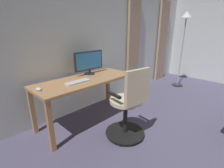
{
  "coord_description": "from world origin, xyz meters",
  "views": [
    {
      "loc": [
        2.61,
        -0.26,
        1.45
      ],
      "look_at": [
        1.18,
        -1.64,
        0.79
      ],
      "focal_mm": 25.96,
      "sensor_mm": 36.0,
      "label": 1
    }
  ],
  "objects_px": {
    "office_chair": "(129,107)",
    "floor_lamp": "(185,29)",
    "computer_monitor": "(89,61)",
    "computer_mouse": "(39,89)",
    "desk": "(86,85)",
    "computer_keyboard": "(78,82)"
  },
  "relations": [
    {
      "from": "computer_keyboard",
      "to": "floor_lamp",
      "type": "height_order",
      "value": "floor_lamp"
    },
    {
      "from": "computer_mouse",
      "to": "desk",
      "type": "bearing_deg",
      "value": 178.05
    },
    {
      "from": "computer_mouse",
      "to": "floor_lamp",
      "type": "relative_size",
      "value": 0.05
    },
    {
      "from": "office_chair",
      "to": "computer_keyboard",
      "type": "relative_size",
      "value": 2.67
    },
    {
      "from": "office_chair",
      "to": "floor_lamp",
      "type": "height_order",
      "value": "floor_lamp"
    },
    {
      "from": "desk",
      "to": "computer_monitor",
      "type": "height_order",
      "value": "computer_monitor"
    },
    {
      "from": "office_chair",
      "to": "computer_mouse",
      "type": "bearing_deg",
      "value": 144.96
    },
    {
      "from": "computer_monitor",
      "to": "computer_keyboard",
      "type": "bearing_deg",
      "value": 32.54
    },
    {
      "from": "desk",
      "to": "computer_monitor",
      "type": "xyz_separation_m",
      "value": [
        -0.24,
        -0.2,
        0.31
      ]
    },
    {
      "from": "office_chair",
      "to": "computer_mouse",
      "type": "xyz_separation_m",
      "value": [
        0.83,
        -0.81,
        0.26
      ]
    },
    {
      "from": "office_chair",
      "to": "floor_lamp",
      "type": "xyz_separation_m",
      "value": [
        -2.72,
        -0.44,
        0.99
      ]
    },
    {
      "from": "computer_monitor",
      "to": "computer_mouse",
      "type": "height_order",
      "value": "computer_monitor"
    },
    {
      "from": "computer_monitor",
      "to": "floor_lamp",
      "type": "distance_m",
      "value": 2.7
    },
    {
      "from": "desk",
      "to": "computer_monitor",
      "type": "relative_size",
      "value": 2.77
    },
    {
      "from": "computer_monitor",
      "to": "desk",
      "type": "bearing_deg",
      "value": 39.6
    },
    {
      "from": "computer_monitor",
      "to": "floor_lamp",
      "type": "relative_size",
      "value": 0.31
    },
    {
      "from": "desk",
      "to": "office_chair",
      "type": "height_order",
      "value": "office_chair"
    },
    {
      "from": "desk",
      "to": "computer_keyboard",
      "type": "xyz_separation_m",
      "value": [
        0.18,
        0.07,
        0.1
      ]
    },
    {
      "from": "desk",
      "to": "office_chair",
      "type": "xyz_separation_m",
      "value": [
        -0.11,
        0.78,
        -0.16
      ]
    },
    {
      "from": "computer_monitor",
      "to": "computer_mouse",
      "type": "distance_m",
      "value": 0.99
    },
    {
      "from": "floor_lamp",
      "to": "desk",
      "type": "bearing_deg",
      "value": -6.92
    },
    {
      "from": "computer_monitor",
      "to": "computer_keyboard",
      "type": "height_order",
      "value": "computer_monitor"
    }
  ]
}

